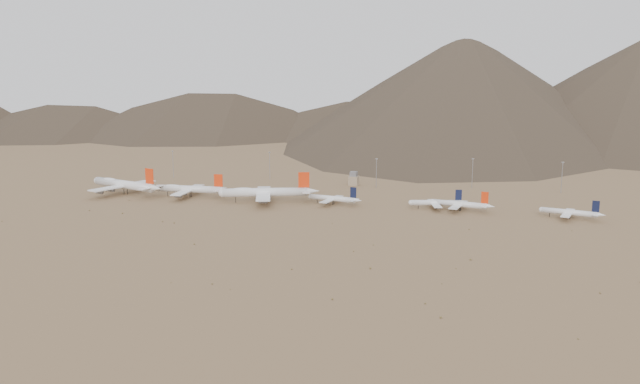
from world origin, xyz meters
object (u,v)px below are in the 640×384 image
(control_tower, at_px, (354,179))
(narrowbody_b, at_px, (437,203))
(widebody_east, at_px, (266,192))
(narrowbody_a, at_px, (334,199))
(widebody_centre, at_px, (190,189))
(widebody_west, at_px, (124,184))

(control_tower, bearing_deg, narrowbody_b, -44.64)
(widebody_east, height_order, narrowbody_b, widebody_east)
(widebody_east, height_order, narrowbody_a, widebody_east)
(control_tower, bearing_deg, widebody_centre, -140.60)
(widebody_centre, bearing_deg, narrowbody_a, -3.55)
(widebody_east, height_order, control_tower, widebody_east)
(widebody_west, distance_m, control_tower, 193.47)
(widebody_centre, distance_m, control_tower, 144.34)
(widebody_west, bearing_deg, widebody_centre, 20.91)
(widebody_west, distance_m, narrowbody_a, 174.39)
(narrowbody_a, height_order, control_tower, narrowbody_a)
(narrowbody_a, relative_size, control_tower, 3.63)
(narrowbody_a, relative_size, narrowbody_b, 1.05)
(widebody_west, relative_size, narrowbody_a, 1.77)
(narrowbody_a, bearing_deg, control_tower, 103.26)
(narrowbody_a, xyz_separation_m, narrowbody_b, (75.43, 7.29, -0.11))
(widebody_east, bearing_deg, widebody_west, 160.06)
(widebody_centre, distance_m, widebody_east, 65.64)
(widebody_west, relative_size, narrowbody_b, 1.85)
(widebody_centre, relative_size, narrowbody_a, 1.47)
(widebody_centre, xyz_separation_m, narrowbody_a, (117.73, 3.72, -1.87))
(widebody_west, height_order, narrowbody_a, widebody_west)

